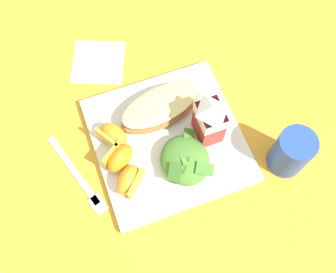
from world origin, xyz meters
TOP-DOWN VIEW (x-y plane):
  - ground at (0.00, 0.00)m, footprint 3.00×3.00m
  - white_plate at (0.00, 0.00)m, footprint 0.28×0.28m
  - cheesy_pizza_bread at (-0.06, 0.01)m, footprint 0.11×0.18m
  - green_salad_pile at (0.06, 0.01)m, footprint 0.11×0.09m
  - milk_carton at (0.01, 0.08)m, footprint 0.06×0.05m
  - orange_wedge_front at (-0.03, -0.10)m, footprint 0.07×0.06m
  - orange_wedge_middle at (0.01, -0.10)m, footprint 0.06×0.07m
  - orange_wedge_rear at (0.06, -0.10)m, footprint 0.07×0.07m
  - paper_napkin at (-0.23, -0.08)m, footprint 0.14×0.14m
  - metal_fork at (0.02, -0.18)m, footprint 0.18×0.07m
  - drinking_blue_cup at (0.12, 0.20)m, footprint 0.07×0.07m

SIDE VIEW (x-z plane):
  - ground at x=0.00m, z-range 0.00..0.00m
  - paper_napkin at x=-0.23m, z-range 0.00..0.00m
  - metal_fork at x=0.02m, z-range 0.00..0.01m
  - white_plate at x=0.00m, z-range 0.00..0.02m
  - cheesy_pizza_bread at x=-0.06m, z-range 0.02..0.05m
  - orange_wedge_front at x=-0.03m, z-range 0.02..0.06m
  - orange_wedge_middle at x=0.01m, z-range 0.02..0.06m
  - orange_wedge_rear at x=0.06m, z-range 0.02..0.06m
  - green_salad_pile at x=0.06m, z-range 0.01..0.06m
  - drinking_blue_cup at x=0.12m, z-range 0.00..0.10m
  - milk_carton at x=0.01m, z-range 0.02..0.13m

